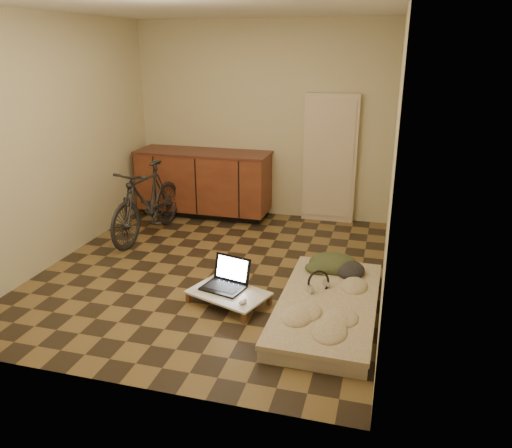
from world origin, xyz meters
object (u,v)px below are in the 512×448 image
(bicycle, at_px, (147,198))
(futon, at_px, (328,307))
(lap_desk, at_px, (229,293))
(laptop, at_px, (226,281))

(bicycle, height_order, futon, bicycle)
(futon, bearing_deg, bicycle, 151.59)
(futon, relative_size, lap_desk, 2.16)
(bicycle, distance_m, lap_desk, 2.09)
(futon, xyz_separation_m, laptop, (-0.97, 0.06, 0.09))
(futon, distance_m, laptop, 0.98)
(lap_desk, height_order, laptop, laptop)
(lap_desk, bearing_deg, laptop, 138.76)
(bicycle, height_order, laptop, bicycle)
(laptop, bearing_deg, bicycle, 151.92)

